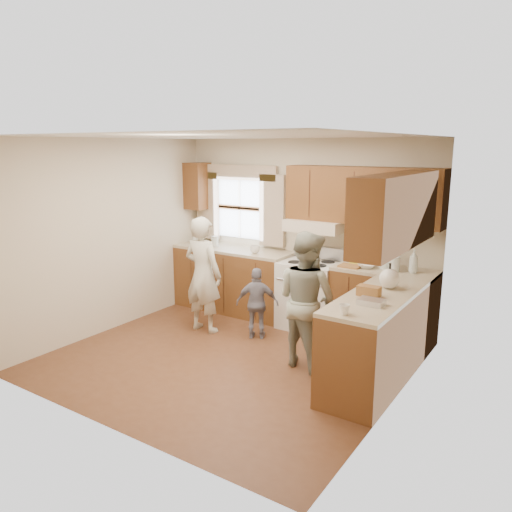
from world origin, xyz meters
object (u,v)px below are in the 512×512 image
Objects in this scene: woman_left at (203,275)px; woman_right at (306,300)px; child at (257,303)px; stove at (311,294)px.

woman_left reaches higher than woman_right.
child is at bearing -6.87° from woman_right.
child is (-0.88, 0.37, -0.30)m from woman_right.
stove is 1.17× the size of child.
woman_left is 1.67× the size of child.
woman_left is at bearing 8.58° from woman_right.
woman_left is 1.01× the size of woman_right.
woman_left is at bearing -13.97° from child.
child is at bearing -166.99° from woman_left.
woman_left is (-1.12, -0.89, 0.30)m from stove.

